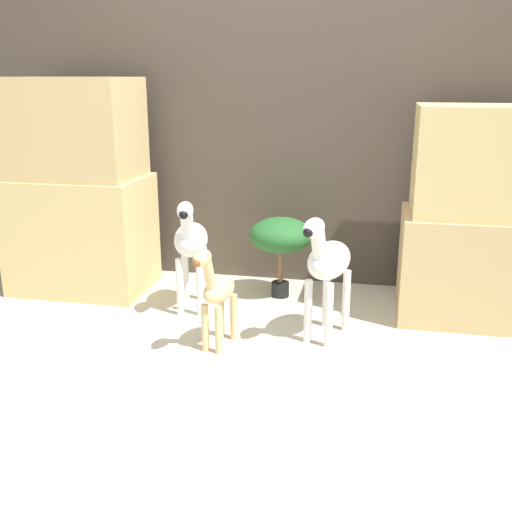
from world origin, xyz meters
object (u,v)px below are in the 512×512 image
(zebra_right, at_px, (327,263))
(zebra_left, at_px, (191,242))
(giraffe_figurine, at_px, (216,292))
(potted_palm_front, at_px, (281,237))

(zebra_right, distance_m, zebra_left, 0.87)
(giraffe_figurine, bearing_deg, zebra_right, 23.44)
(zebra_right, height_order, giraffe_figurine, zebra_right)
(giraffe_figurine, bearing_deg, zebra_left, 120.78)
(potted_palm_front, bearing_deg, zebra_left, -146.18)
(giraffe_figurine, height_order, potted_palm_front, giraffe_figurine)
(zebra_right, xyz_separation_m, zebra_left, (-0.84, 0.25, 0.00))
(zebra_right, bearing_deg, giraffe_figurine, -156.56)
(zebra_left, bearing_deg, giraffe_figurine, -59.22)
(zebra_left, distance_m, potted_palm_front, 0.59)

